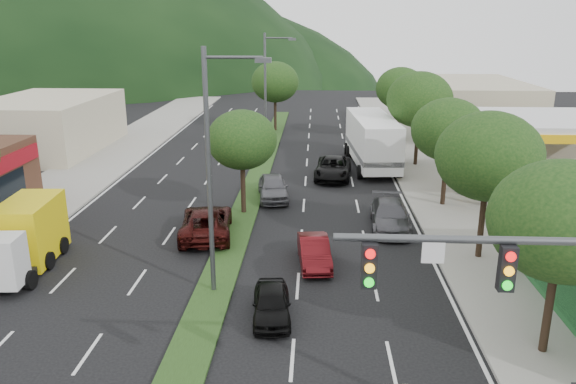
# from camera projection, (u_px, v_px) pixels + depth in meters

# --- Properties ---
(sidewalk_right) EXTENTS (5.00, 90.00, 0.15)m
(sidewalk_right) POSITION_uv_depth(u_px,v_px,m) (434.00, 183.00, 39.16)
(sidewalk_right) COLOR gray
(sidewalk_right) RESTS_ON ground
(sidewalk_left) EXTENTS (6.00, 90.00, 0.15)m
(sidewalk_left) POSITION_uv_depth(u_px,v_px,m) (77.00, 178.00, 40.38)
(sidewalk_left) COLOR gray
(sidewalk_left) RESTS_ON ground
(median) EXTENTS (1.60, 56.00, 0.12)m
(median) POSITION_uv_depth(u_px,v_px,m) (260.00, 170.00, 42.63)
(median) COLOR #1D3212
(median) RESTS_ON ground
(traffic_signal) EXTENTS (6.12, 0.40, 7.00)m
(traffic_signal) POSITION_uv_depth(u_px,v_px,m) (528.00, 310.00, 12.64)
(traffic_signal) COLOR #47494C
(traffic_signal) RESTS_ON ground
(gas_canopy) EXTENTS (12.20, 8.20, 5.25)m
(gas_canopy) POSITION_uv_depth(u_px,v_px,m) (556.00, 126.00, 34.65)
(gas_canopy) COLOR silver
(gas_canopy) RESTS_ON ground
(bldg_left_far) EXTENTS (9.00, 14.00, 4.60)m
(bldg_left_far) POSITION_uv_depth(u_px,v_px,m) (49.00, 124.00, 48.62)
(bldg_left_far) COLOR beige
(bldg_left_far) RESTS_ON ground
(bldg_right_far) EXTENTS (10.00, 16.00, 5.20)m
(bldg_right_far) POSITION_uv_depth(u_px,v_px,m) (469.00, 107.00, 56.24)
(bldg_right_far) COLOR beige
(bldg_right_far) RESTS_ON ground
(tree_r_a) EXTENTS (4.60, 4.60, 6.63)m
(tree_r_a) POSITION_uv_depth(u_px,v_px,m) (562.00, 221.00, 17.74)
(tree_r_a) COLOR black
(tree_r_a) RESTS_ON sidewalk_right
(tree_r_b) EXTENTS (4.80, 4.80, 6.94)m
(tree_r_b) POSITION_uv_depth(u_px,v_px,m) (489.00, 156.00, 25.31)
(tree_r_b) COLOR black
(tree_r_b) RESTS_ON sidewalk_right
(tree_r_c) EXTENTS (4.40, 4.40, 6.48)m
(tree_r_c) POSITION_uv_depth(u_px,v_px,m) (449.00, 130.00, 33.04)
(tree_r_c) COLOR black
(tree_r_c) RESTS_ON sidewalk_right
(tree_r_d) EXTENTS (5.00, 5.00, 7.17)m
(tree_r_d) POSITION_uv_depth(u_px,v_px,m) (420.00, 100.00, 42.47)
(tree_r_d) COLOR black
(tree_r_d) RESTS_ON sidewalk_right
(tree_r_e) EXTENTS (4.60, 4.60, 6.71)m
(tree_r_e) POSITION_uv_depth(u_px,v_px,m) (401.00, 88.00, 52.11)
(tree_r_e) COLOR black
(tree_r_e) RESTS_ON sidewalk_right
(tree_med_near) EXTENTS (4.00, 4.00, 6.02)m
(tree_med_near) POSITION_uv_depth(u_px,v_px,m) (242.00, 140.00, 31.80)
(tree_med_near) COLOR black
(tree_med_near) RESTS_ON median
(tree_med_far) EXTENTS (4.80, 4.80, 6.94)m
(tree_med_far) POSITION_uv_depth(u_px,v_px,m) (275.00, 82.00, 56.47)
(tree_med_far) COLOR black
(tree_med_far) RESTS_ON median
(streetlight_near) EXTENTS (2.60, 0.25, 10.00)m
(streetlight_near) POSITION_uv_depth(u_px,v_px,m) (214.00, 163.00, 21.90)
(streetlight_near) COLOR #47494C
(streetlight_near) RESTS_ON ground
(streetlight_mid) EXTENTS (2.60, 0.25, 10.00)m
(streetlight_mid) POSITION_uv_depth(u_px,v_px,m) (268.00, 89.00, 45.78)
(streetlight_mid) COLOR #47494C
(streetlight_mid) RESTS_ON ground
(suv_maroon) EXTENTS (3.23, 5.83, 1.54)m
(suv_maroon) POSITION_uv_depth(u_px,v_px,m) (206.00, 222.00, 29.47)
(suv_maroon) COLOR #330D0B
(suv_maroon) RESTS_ON ground
(car_queue_a) EXTENTS (1.72, 3.64, 1.20)m
(car_queue_a) POSITION_uv_depth(u_px,v_px,m) (272.00, 303.00, 21.32)
(car_queue_a) COLOR black
(car_queue_a) RESTS_ON ground
(car_queue_b) EXTENTS (2.27, 5.10, 1.45)m
(car_queue_b) POSITION_uv_depth(u_px,v_px,m) (390.00, 216.00, 30.56)
(car_queue_b) COLOR #4A494E
(car_queue_b) RESTS_ON ground
(car_queue_c) EXTENTS (1.74, 3.99, 1.28)m
(car_queue_c) POSITION_uv_depth(u_px,v_px,m) (314.00, 252.00, 26.01)
(car_queue_c) COLOR #530D11
(car_queue_c) RESTS_ON ground
(car_queue_d) EXTENTS (2.94, 5.53, 1.48)m
(car_queue_d) POSITION_uv_depth(u_px,v_px,m) (333.00, 168.00, 40.42)
(car_queue_d) COLOR black
(car_queue_d) RESTS_ON ground
(car_queue_e) EXTENTS (2.39, 4.67, 1.52)m
(car_queue_e) POSITION_uv_depth(u_px,v_px,m) (273.00, 187.00, 35.65)
(car_queue_e) COLOR #57565C
(car_queue_e) RESTS_ON ground
(box_truck) EXTENTS (2.73, 6.18, 2.97)m
(box_truck) POSITION_uv_depth(u_px,v_px,m) (25.00, 238.00, 25.53)
(box_truck) COLOR silver
(box_truck) RESTS_ON ground
(motorhome) EXTENTS (3.85, 10.29, 3.87)m
(motorhome) POSITION_uv_depth(u_px,v_px,m) (372.00, 140.00, 43.37)
(motorhome) COLOR white
(motorhome) RESTS_ON ground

